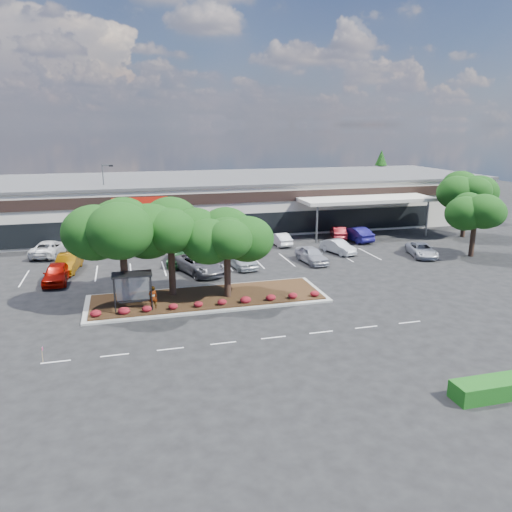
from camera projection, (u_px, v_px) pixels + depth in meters
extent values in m
plane|color=black|center=(246.00, 316.00, 34.75)|extent=(160.00, 160.00, 0.00)
cube|color=beige|center=(184.00, 202.00, 65.75)|extent=(80.00, 20.00, 6.00)
cube|color=#4B4B4D|center=(183.00, 179.00, 64.96)|extent=(80.40, 20.40, 0.30)
cube|color=black|center=(195.00, 199.00, 55.90)|extent=(80.00, 0.25, 1.20)
cube|color=black|center=(195.00, 227.00, 56.72)|extent=(60.00, 0.18, 2.60)
cube|color=red|center=(140.00, 202.00, 54.34)|extent=(6.00, 0.12, 1.00)
cube|color=beige|center=(367.00, 199.00, 58.71)|extent=(16.00, 5.00, 0.40)
cylinder|color=slate|center=(317.00, 225.00, 55.68)|extent=(0.24, 0.24, 4.20)
cylinder|color=slate|center=(427.00, 219.00, 59.18)|extent=(0.24, 0.24, 4.20)
cube|color=#A0A19B|center=(208.00, 299.00, 37.97)|extent=(18.00, 6.00, 0.15)
cube|color=#48341A|center=(208.00, 297.00, 37.94)|extent=(17.20, 5.20, 0.12)
cube|color=silver|center=(56.00, 362.00, 28.01)|extent=(1.60, 0.12, 0.01)
cube|color=silver|center=(115.00, 355.00, 28.81)|extent=(1.60, 0.12, 0.01)
cube|color=silver|center=(170.00, 349.00, 29.61)|extent=(1.60, 0.12, 0.01)
cube|color=silver|center=(223.00, 343.00, 30.41)|extent=(1.60, 0.12, 0.01)
cube|color=silver|center=(273.00, 337.00, 31.21)|extent=(1.60, 0.12, 0.01)
cube|color=silver|center=(321.00, 332.00, 32.01)|extent=(1.60, 0.12, 0.01)
cube|color=silver|center=(366.00, 327.00, 32.81)|extent=(1.60, 0.12, 0.01)
cube|color=silver|center=(410.00, 322.00, 33.61)|extent=(1.60, 0.12, 0.01)
cube|color=silver|center=(24.00, 278.00, 43.24)|extent=(0.12, 5.00, 0.01)
cube|color=silver|center=(61.00, 276.00, 43.99)|extent=(0.12, 5.00, 0.01)
cube|color=silver|center=(96.00, 273.00, 44.74)|extent=(0.12, 5.00, 0.01)
cube|color=silver|center=(131.00, 271.00, 45.49)|extent=(0.12, 5.00, 0.01)
cube|color=silver|center=(164.00, 268.00, 46.24)|extent=(0.12, 5.00, 0.01)
cube|color=silver|center=(196.00, 266.00, 46.99)|extent=(0.12, 5.00, 0.01)
cube|color=silver|center=(227.00, 264.00, 47.74)|extent=(0.12, 5.00, 0.01)
cube|color=silver|center=(257.00, 262.00, 48.49)|extent=(0.12, 5.00, 0.01)
cube|color=silver|center=(287.00, 260.00, 49.24)|extent=(0.12, 5.00, 0.01)
cube|color=silver|center=(315.00, 258.00, 49.99)|extent=(0.12, 5.00, 0.01)
cube|color=silver|center=(343.00, 256.00, 50.74)|extent=(0.12, 5.00, 0.01)
cube|color=silver|center=(369.00, 254.00, 51.49)|extent=(0.12, 5.00, 0.01)
cylinder|color=black|center=(115.00, 290.00, 35.40)|extent=(0.08, 0.08, 2.50)
cylinder|color=black|center=(150.00, 288.00, 36.03)|extent=(0.08, 0.08, 2.50)
cylinder|color=black|center=(114.00, 296.00, 34.19)|extent=(0.08, 0.08, 2.50)
cylinder|color=black|center=(152.00, 293.00, 34.81)|extent=(0.08, 0.08, 2.50)
cube|color=black|center=(132.00, 274.00, 34.78)|extent=(2.75, 1.55, 0.10)
cube|color=silver|center=(133.00, 287.00, 35.68)|extent=(2.30, 0.03, 2.00)
cube|color=black|center=(133.00, 301.00, 35.55)|extent=(2.00, 0.35, 0.06)
cube|color=#0E450F|center=(508.00, 386.00, 24.53)|extent=(6.00, 1.30, 0.90)
cone|color=#0E3E0E|center=(380.00, 177.00, 83.21)|extent=(3.96, 3.96, 9.00)
imported|color=#594C47|center=(153.00, 297.00, 35.25)|extent=(0.65, 0.46, 1.66)
cube|color=#A0A19B|center=(108.00, 237.00, 58.41)|extent=(0.50, 0.50, 0.40)
cylinder|color=slate|center=(105.00, 200.00, 57.31)|extent=(0.14, 0.14, 8.23)
cube|color=slate|center=(106.00, 165.00, 56.45)|extent=(0.92, 0.30, 0.14)
cube|color=black|center=(111.00, 166.00, 56.63)|extent=(0.47, 0.34, 0.18)
cube|color=tan|center=(42.00, 355.00, 27.87)|extent=(0.03, 0.03, 0.89)
cube|color=#FF439D|center=(42.00, 349.00, 27.79)|extent=(0.02, 0.14, 0.18)
imported|color=#930901|center=(57.00, 273.00, 41.87)|extent=(2.17, 4.87, 1.63)
imported|color=#643C02|center=(68.00, 263.00, 45.12)|extent=(2.40, 5.12, 1.62)
imported|color=#1C4922|center=(180.00, 255.00, 47.75)|extent=(3.29, 5.86, 1.60)
imported|color=#58585F|center=(200.00, 264.00, 44.58)|extent=(4.61, 6.59, 1.67)
imported|color=#1A5023|center=(193.00, 253.00, 48.96)|extent=(2.39, 4.40, 1.38)
imported|color=#B8BEC4|center=(241.00, 258.00, 46.50)|extent=(2.66, 5.08, 1.65)
imported|color=#A8ABB5|center=(312.00, 255.00, 47.98)|extent=(2.28, 4.72, 1.55)
imported|color=#A7ADB4|center=(338.00, 247.00, 51.53)|extent=(2.70, 4.49, 1.40)
imported|color=silver|center=(422.00, 250.00, 50.30)|extent=(3.30, 5.19, 1.33)
imported|color=white|center=(50.00, 248.00, 50.58)|extent=(3.86, 6.15, 1.58)
imported|color=navy|center=(147.00, 247.00, 51.54)|extent=(1.76, 4.19, 1.42)
imported|color=#1A4413|center=(178.00, 243.00, 53.17)|extent=(2.56, 4.29, 1.34)
imported|color=maroon|center=(220.00, 240.00, 53.80)|extent=(3.21, 5.40, 1.68)
imported|color=maroon|center=(248.00, 244.00, 52.44)|extent=(1.84, 4.43, 1.50)
imported|color=navy|center=(244.00, 235.00, 56.66)|extent=(2.86, 4.91, 1.53)
imported|color=white|center=(280.00, 239.00, 55.11)|extent=(1.86, 4.28, 1.37)
imported|color=maroon|center=(338.00, 232.00, 58.38)|extent=(2.65, 4.58, 1.43)
imported|color=navy|center=(356.00, 234.00, 57.00)|extent=(2.55, 5.23, 1.65)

